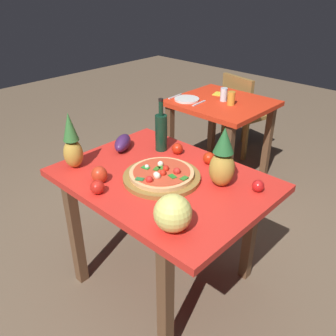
{
  "coord_description": "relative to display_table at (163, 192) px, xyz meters",
  "views": [
    {
      "loc": [
        1.19,
        -1.22,
        1.75
      ],
      "look_at": [
        0.01,
        0.03,
        0.81
      ],
      "focal_mm": 38.12,
      "sensor_mm": 36.0,
      "label": 1
    }
  ],
  "objects": [
    {
      "name": "eggplant",
      "position": [
        -0.43,
        0.08,
        0.14
      ],
      "size": [
        0.19,
        0.22,
        0.09
      ],
      "primitive_type": "ellipsoid",
      "rotation": [
        0.0,
        0.0,
        2.16
      ],
      "color": "#422053",
      "rests_on": "display_table"
    },
    {
      "name": "tomato_beside_pepper",
      "position": [
        -0.14,
        0.27,
        0.13
      ],
      "size": [
        0.07,
        0.07,
        0.07
      ],
      "primitive_type": "sphere",
      "color": "red",
      "rests_on": "display_table"
    },
    {
      "name": "pineapple_right",
      "position": [
        0.28,
        0.15,
        0.25
      ],
      "size": [
        0.13,
        0.13,
        0.33
      ],
      "color": "#B98F38",
      "rests_on": "display_table"
    },
    {
      "name": "background_table",
      "position": [
        -0.54,
        1.31,
        -0.03
      ],
      "size": [
        0.81,
        0.75,
        0.76
      ],
      "color": "brown",
      "rests_on": "ground_plane"
    },
    {
      "name": "knife_utensil",
      "position": [
        -0.65,
        1.12,
        0.1
      ],
      "size": [
        0.03,
        0.18,
        0.01
      ],
      "primitive_type": "cube",
      "rotation": [
        0.0,
        0.0,
        0.07
      ],
      "color": "silver",
      "rests_on": "background_table"
    },
    {
      "name": "bell_pepper",
      "position": [
        -0.21,
        -0.27,
        0.14
      ],
      "size": [
        0.09,
        0.09,
        0.09
      ],
      "primitive_type": "ellipsoid",
      "color": "red",
      "rests_on": "display_table"
    },
    {
      "name": "dinner_plate",
      "position": [
        -0.79,
        1.12,
        0.11
      ],
      "size": [
        0.22,
        0.22,
        0.02
      ],
      "primitive_type": "cylinder",
      "color": "white",
      "rests_on": "background_table"
    },
    {
      "name": "wine_bottle",
      "position": [
        -0.25,
        0.24,
        0.22
      ],
      "size": [
        0.08,
        0.08,
        0.34
      ],
      "color": "#103120",
      "rests_on": "display_table"
    },
    {
      "name": "drinking_glass_water",
      "position": [
        -0.54,
        1.32,
        0.16
      ],
      "size": [
        0.06,
        0.06,
        0.12
      ],
      "primitive_type": "cylinder",
      "color": "silver",
      "rests_on": "background_table"
    },
    {
      "name": "drinking_glass_juice",
      "position": [
        -0.43,
        1.27,
        0.16
      ],
      "size": [
        0.07,
        0.07,
        0.12
      ],
      "primitive_type": "cylinder",
      "color": "gold",
      "rests_on": "background_table"
    },
    {
      "name": "pineapple_left",
      "position": [
        -0.45,
        -0.27,
        0.25
      ],
      "size": [
        0.11,
        0.11,
        0.33
      ],
      "color": "gold",
      "rests_on": "display_table"
    },
    {
      "name": "napkin_folded",
      "position": [
        -0.66,
        1.46,
        0.1
      ],
      "size": [
        0.17,
        0.16,
        0.01
      ],
      "primitive_type": "cube",
      "rotation": [
        0.0,
        0.0,
        0.29
      ],
      "color": "yellow",
      "rests_on": "background_table"
    },
    {
      "name": "display_table",
      "position": [
        0.0,
        0.0,
        0.0
      ],
      "size": [
        1.15,
        0.85,
        0.76
      ],
      "color": "brown",
      "rests_on": "ground_plane"
    },
    {
      "name": "melon",
      "position": [
        0.35,
        -0.3,
        0.18
      ],
      "size": [
        0.17,
        0.17,
        0.17
      ],
      "primitive_type": "sphere",
      "color": "#E7E172",
      "rests_on": "display_table"
    },
    {
      "name": "fork_utensil",
      "position": [
        -0.93,
        1.12,
        0.1
      ],
      "size": [
        0.03,
        0.18,
        0.01
      ],
      "primitive_type": "cube",
      "rotation": [
        0.0,
        0.0,
        0.07
      ],
      "color": "silver",
      "rests_on": "background_table"
    },
    {
      "name": "tomato_by_bottle",
      "position": [
        0.46,
        0.23,
        0.13
      ],
      "size": [
        0.06,
        0.06,
        0.06
      ],
      "primitive_type": "sphere",
      "color": "red",
      "rests_on": "display_table"
    },
    {
      "name": "tomato_at_corner",
      "position": [
        -0.13,
        -0.35,
        0.14
      ],
      "size": [
        0.07,
        0.07,
        0.07
      ],
      "primitive_type": "sphere",
      "color": "red",
      "rests_on": "display_table"
    },
    {
      "name": "pizza_board",
      "position": [
        0.01,
        -0.02,
        0.11
      ],
      "size": [
        0.42,
        0.42,
        0.02
      ],
      "primitive_type": "cylinder",
      "color": "olive",
      "rests_on": "display_table"
    },
    {
      "name": "dining_chair",
      "position": [
        -0.69,
        1.91,
        -0.18
      ],
      "size": [
        0.48,
        0.48,
        0.85
      ],
      "rotation": [
        0.0,
        0.0,
        2.93
      ],
      "color": "olive",
      "rests_on": "ground_plane"
    },
    {
      "name": "tomato_near_board",
      "position": [
        0.09,
        0.3,
        0.14
      ],
      "size": [
        0.07,
        0.07,
        0.07
      ],
      "primitive_type": "sphere",
      "color": "red",
      "rests_on": "display_table"
    },
    {
      "name": "pizza",
      "position": [
        0.01,
        -0.02,
        0.14
      ],
      "size": [
        0.35,
        0.35,
        0.06
      ],
      "color": "#E0A96D",
      "rests_on": "pizza_board"
    },
    {
      "name": "ground_plane",
      "position": [
        0.0,
        0.0,
        -0.66
      ],
      "size": [
        10.0,
        10.0,
        0.0
      ],
      "primitive_type": "plane",
      "color": "brown"
    }
  ]
}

